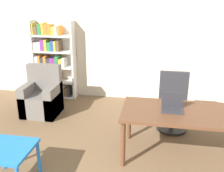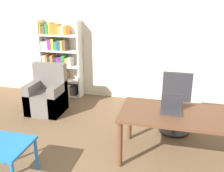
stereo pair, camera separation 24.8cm
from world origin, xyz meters
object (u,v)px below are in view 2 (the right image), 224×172
(side_table_blue, at_px, (6,150))
(armchair, at_px, (47,97))
(office_chair, at_px, (176,106))
(laptop, at_px, (172,108))
(bookshelf, at_px, (58,62))
(desk, at_px, (185,119))

(side_table_blue, distance_m, armchair, 2.10)
(side_table_blue, bearing_deg, office_chair, 42.47)
(office_chair, bearing_deg, laptop, -94.65)
(bookshelf, bearing_deg, armchair, -81.09)
(laptop, distance_m, armchair, 2.71)
(desk, relative_size, office_chair, 1.79)
(desk, relative_size, side_table_blue, 3.00)
(side_table_blue, bearing_deg, laptop, 27.21)
(office_chair, bearing_deg, side_table_blue, -137.53)
(office_chair, relative_size, side_table_blue, 1.68)
(desk, height_order, armchair, armchair)
(office_chair, height_order, side_table_blue, office_chair)
(office_chair, xyz_separation_m, bookshelf, (-2.69, 1.10, 0.36))
(office_chair, distance_m, armchair, 2.55)
(laptop, relative_size, side_table_blue, 0.51)
(laptop, bearing_deg, office_chair, 85.35)
(laptop, distance_m, bookshelf, 3.27)
(desk, xyz_separation_m, bookshelf, (-2.81, 2.00, 0.17))
(laptop, height_order, side_table_blue, laptop)
(office_chair, xyz_separation_m, armchair, (-2.54, 0.15, -0.12))
(desk, distance_m, laptop, 0.24)
(desk, bearing_deg, office_chair, 97.53)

